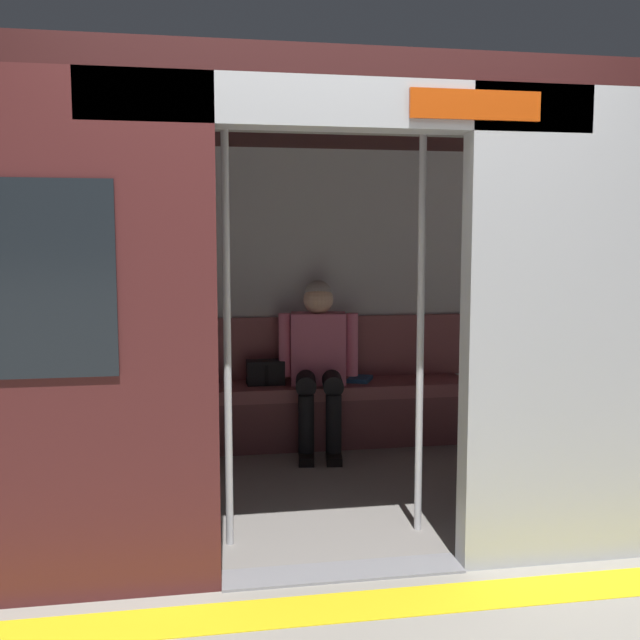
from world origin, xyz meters
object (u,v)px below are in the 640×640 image
object	(u,v)px
train_car	(290,238)
grab_pole_far	(421,324)
person_seated	(319,354)
handbag	(265,372)
grab_pole_door	(227,329)
bench_seat	(284,400)
book	(360,379)

from	to	relation	value
train_car	grab_pole_far	bearing A→B (deg)	128.27
person_seated	handbag	distance (m)	0.40
person_seated	handbag	world-z (taller)	person_seated
train_car	grab_pole_door	bearing A→B (deg)	61.28
grab_pole_door	bench_seat	bearing A→B (deg)	-106.16
grab_pole_far	bench_seat	bearing A→B (deg)	-73.65
bench_seat	grab_pole_far	distance (m)	1.81
person_seated	book	xyz separation A→B (m)	(-0.32, -0.12, -0.21)
handbag	grab_pole_door	bearing A→B (deg)	78.39
person_seated	grab_pole_door	size ratio (longest dim) A/B	0.56
grab_pole_door	grab_pole_far	size ratio (longest dim) A/B	1.00
grab_pole_door	grab_pole_far	world-z (taller)	same
bench_seat	grab_pole_far	bearing A→B (deg)	106.35
book	train_car	bearing A→B (deg)	81.69
person_seated	handbag	bearing A→B (deg)	-17.64
grab_pole_far	person_seated	bearing A→B (deg)	-81.37
book	handbag	bearing A→B (deg)	25.41
bench_seat	person_seated	bearing A→B (deg)	167.47
book	grab_pole_door	bearing A→B (deg)	83.47
book	bench_seat	bearing A→B (deg)	31.89
bench_seat	handbag	xyz separation A→B (m)	(0.12, -0.06, 0.19)
bench_seat	person_seated	distance (m)	0.40
grab_pole_door	grab_pole_far	bearing A→B (deg)	-178.82
train_car	person_seated	bearing A→B (deg)	-110.12
train_car	grab_pole_far	xyz separation A→B (m)	(-0.55, 0.69, -0.42)
book	grab_pole_far	distance (m)	1.77
person_seated	book	world-z (taller)	person_seated
book	grab_pole_far	bearing A→B (deg)	111.75
bench_seat	grab_pole_far	xyz separation A→B (m)	(-0.47, 1.60, 0.70)
person_seated	train_car	bearing A→B (deg)	69.88
grab_pole_far	book	bearing A→B (deg)	-92.99
train_car	book	xyz separation A→B (m)	(-0.63, -0.98, -1.00)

